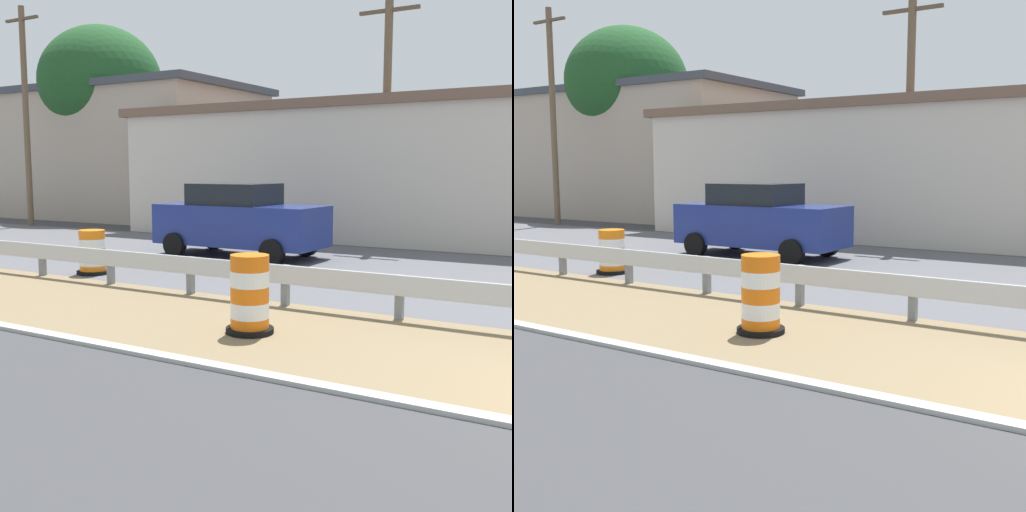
{
  "view_description": "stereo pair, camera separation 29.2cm",
  "coord_description": "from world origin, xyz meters",
  "views": [
    {
      "loc": [
        -7.35,
        0.36,
        2.34
      ],
      "look_at": [
        1.7,
        5.79,
        0.9
      ],
      "focal_mm": 45.27,
      "sensor_mm": 36.0,
      "label": 1
    },
    {
      "loc": [
        -7.2,
        0.12,
        2.34
      ],
      "look_at": [
        1.7,
        5.79,
        0.9
      ],
      "focal_mm": 45.27,
      "sensor_mm": 36.0,
      "label": 2
    }
  ],
  "objects": [
    {
      "name": "car_trailing_near_lane",
      "position": [
        7.09,
        9.52,
        0.97
      ],
      "size": [
        2.08,
        4.55,
        1.94
      ],
      "rotation": [
        0.0,
        0.0,
        -1.58
      ],
      "color": "navy",
      "rests_on": "ground"
    },
    {
      "name": "roadside_shop_far",
      "position": [
        16.43,
        23.67,
        3.03
      ],
      "size": [
        7.69,
        16.1,
        6.04
      ],
      "color": "#AD9E8E",
      "rests_on": "ground"
    },
    {
      "name": "traffic_barrel_close",
      "position": [
        2.96,
        10.78,
        0.44
      ],
      "size": [
        0.71,
        0.71,
        0.99
      ],
      "color": "orange",
      "rests_on": "ground"
    },
    {
      "name": "traffic_barrel_nearest",
      "position": [
        0.33,
        5.07,
        0.51
      ],
      "size": [
        0.69,
        0.69,
        1.13
      ],
      "color": "orange",
      "rests_on": "ground"
    },
    {
      "name": "utility_pole_mid",
      "position": [
        10.59,
        21.9,
        4.5
      ],
      "size": [
        0.24,
        1.8,
        8.67
      ],
      "color": "brown",
      "rests_on": "ground"
    },
    {
      "name": "utility_pole_near",
      "position": [
        11.27,
        7.02,
        3.84
      ],
      "size": [
        0.24,
        1.8,
        7.36
      ],
      "color": "brown",
      "rests_on": "ground"
    },
    {
      "name": "tree_roadside",
      "position": [
        14.83,
        21.9,
        6.2
      ],
      "size": [
        5.55,
        5.55,
        8.71
      ],
      "color": "brown",
      "rests_on": "ground"
    },
    {
      "name": "roadside_shop_near",
      "position": [
        14.62,
        9.18,
        2.25
      ],
      "size": [
        7.85,
        15.72,
        4.48
      ],
      "color": "beige",
      "rests_on": "ground"
    }
  ]
}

